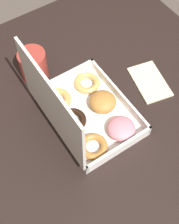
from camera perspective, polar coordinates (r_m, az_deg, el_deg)
ground_plane at (r=1.63m, az=2.40°, el=-13.88°), size 8.00×8.00×0.00m
dining_table at (r=1.06m, az=3.61°, el=-3.72°), size 1.16×0.99×0.71m
donut_box at (r=0.94m, az=-0.97°, el=0.16°), size 0.32×0.24×0.28m
coffee_mug at (r=1.05m, az=-10.22°, el=8.53°), size 0.09×0.09×0.10m
paper_napkin at (r=1.08m, az=10.95°, el=5.45°), size 0.18×0.13×0.01m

